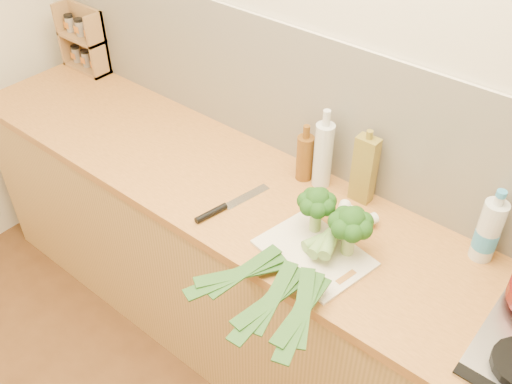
% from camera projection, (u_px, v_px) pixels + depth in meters
% --- Properties ---
extents(room_shell, '(3.50, 3.50, 3.50)m').
position_uv_depth(room_shell, '(341.00, 115.00, 2.04)').
color(room_shell, beige).
rests_on(room_shell, ground).
extents(counter, '(3.20, 0.62, 0.90)m').
position_uv_depth(counter, '(286.00, 295.00, 2.32)').
color(counter, tan).
rests_on(counter, ground).
extents(chopping_board, '(0.39, 0.32, 0.01)m').
position_uv_depth(chopping_board, '(314.00, 253.00, 1.87)').
color(chopping_board, white).
rests_on(chopping_board, counter).
extents(broccoli_left, '(0.13, 0.13, 0.17)m').
position_uv_depth(broccoli_left, '(317.00, 203.00, 1.88)').
color(broccoli_left, '#9BB96C').
rests_on(broccoli_left, chopping_board).
extents(broccoli_right, '(0.14, 0.15, 0.19)m').
position_uv_depth(broccoli_right, '(351.00, 224.00, 1.79)').
color(broccoli_right, '#9BB96C').
rests_on(broccoli_right, chopping_board).
extents(leek_front, '(0.31, 0.68, 0.04)m').
position_uv_depth(leek_front, '(308.00, 245.00, 1.86)').
color(leek_front, white).
rests_on(leek_front, chopping_board).
extents(leek_mid, '(0.12, 0.68, 0.04)m').
position_uv_depth(leek_mid, '(312.00, 254.00, 1.81)').
color(leek_mid, white).
rests_on(leek_mid, chopping_board).
extents(leek_back, '(0.26, 0.66, 0.04)m').
position_uv_depth(leek_back, '(324.00, 256.00, 1.78)').
color(leek_back, white).
rests_on(leek_back, chopping_board).
extents(chefs_knife, '(0.09, 0.32, 0.02)m').
position_uv_depth(chefs_knife, '(220.00, 209.00, 2.04)').
color(chefs_knife, silver).
rests_on(chefs_knife, counter).
extents(spice_rack, '(0.26, 0.11, 0.32)m').
position_uv_depth(spice_rack, '(85.00, 42.00, 2.81)').
color(spice_rack, '#AD7F4A').
rests_on(spice_rack, counter).
extents(oil_tin, '(0.08, 0.05, 0.30)m').
position_uv_depth(oil_tin, '(364.00, 169.00, 2.01)').
color(oil_tin, olive).
rests_on(oil_tin, counter).
extents(glass_bottle, '(0.07, 0.07, 0.32)m').
position_uv_depth(glass_bottle, '(323.00, 154.00, 2.08)').
color(glass_bottle, silver).
rests_on(glass_bottle, counter).
extents(amber_bottle, '(0.06, 0.06, 0.23)m').
position_uv_depth(amber_bottle, '(305.00, 157.00, 2.13)').
color(amber_bottle, brown).
rests_on(amber_bottle, counter).
extents(water_bottle, '(0.08, 0.08, 0.25)m').
position_uv_depth(water_bottle, '(488.00, 232.00, 1.80)').
color(water_bottle, silver).
rests_on(water_bottle, counter).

